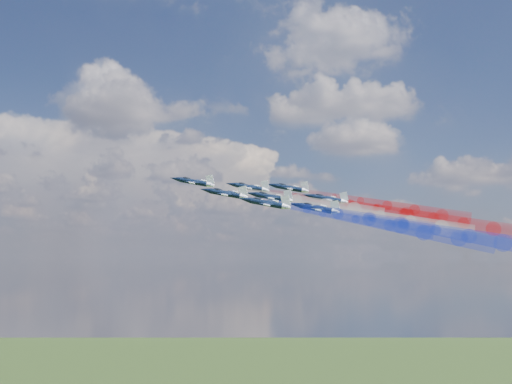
{
  "coord_description": "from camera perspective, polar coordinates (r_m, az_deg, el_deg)",
  "views": [
    {
      "loc": [
        -1.6,
        -152.95,
        128.09
      ],
      "look_at": [
        -0.19,
        4.28,
        144.26
      ],
      "focal_mm": 44.19,
      "sensor_mm": 36.0,
      "label": 1
    }
  ],
  "objects": [
    {
      "name": "jet_outer_left",
      "position": [
        139.74,
        0.96,
        -1.03
      ],
      "size": [
        14.79,
        12.74,
        7.35
      ],
      "primitive_type": null,
      "rotation": [
        0.2,
        -0.18,
        1.33
      ],
      "color": "black"
    },
    {
      "name": "trail_center_third",
      "position": [
        153.87,
        11.18,
        -2.19
      ],
      "size": [
        43.08,
        13.59,
        13.03
      ],
      "primitive_type": null,
      "rotation": [
        0.2,
        -0.18,
        1.33
      ],
      "color": "white"
    },
    {
      "name": "trail_rear_left",
      "position": [
        146.11,
        15.96,
        -3.31
      ],
      "size": [
        43.08,
        13.59,
        13.03
      ],
      "primitive_type": null,
      "rotation": [
        0.2,
        -0.18,
        1.33
      ],
      "color": "#192FD9"
    },
    {
      "name": "jet_inner_left",
      "position": [
        150.49,
        -2.75,
        -0.14
      ],
      "size": [
        14.79,
        12.74,
        7.35
      ],
      "primitive_type": null,
      "rotation": [
        0.2,
        -0.18,
        1.33
      ],
      "color": "black"
    },
    {
      "name": "jet_rear_right",
      "position": [
        164.37,
        6.47,
        -0.62
      ],
      "size": [
        14.79,
        12.74,
        7.35
      ],
      "primitive_type": null,
      "rotation": [
        0.2,
        -0.18,
        1.33
      ],
      "color": "black"
    },
    {
      "name": "jet_rear_left",
      "position": [
        146.72,
        5.49,
        -1.48
      ],
      "size": [
        14.79,
        12.74,
        7.35
      ],
      "primitive_type": null,
      "rotation": [
        0.2,
        -0.18,
        1.33
      ],
      "color": "black"
    },
    {
      "name": "jet_inner_right",
      "position": [
        168.42,
        -0.61,
        0.43
      ],
      "size": [
        14.79,
        12.74,
        7.35
      ],
      "primitive_type": null,
      "rotation": [
        0.2,
        -0.18,
        1.33
      ],
      "color": "black"
    },
    {
      "name": "jet_outer_right",
      "position": [
        175.17,
        3.03,
        0.37
      ],
      "size": [
        14.79,
        12.74,
        7.35
      ],
      "primitive_type": null,
      "rotation": [
        0.2,
        -0.18,
        1.33
      ],
      "color": "black"
    },
    {
      "name": "trail_inner_right",
      "position": [
        164.49,
        8.49,
        -1.18
      ],
      "size": [
        43.08,
        13.59,
        13.03
      ],
      "primitive_type": null,
      "rotation": [
        0.2,
        -0.18,
        1.33
      ],
      "color": "red"
    },
    {
      "name": "trail_outer_right",
      "position": [
        172.86,
        11.8,
        -1.17
      ],
      "size": [
        43.08,
        13.59,
        13.03
      ],
      "primitive_type": null,
      "rotation": [
        0.2,
        -0.18,
        1.33
      ],
      "color": "red"
    },
    {
      "name": "jet_center_third",
      "position": [
        156.64,
        1.36,
        -0.46
      ],
      "size": [
        14.79,
        12.74,
        7.35
      ],
      "primitive_type": null,
      "rotation": [
        0.2,
        -0.18,
        1.33
      ],
      "color": "black"
    },
    {
      "name": "trail_rear_right",
      "position": [
        163.88,
        15.8,
        -2.25
      ],
      "size": [
        43.08,
        13.59,
        13.03
      ],
      "primitive_type": null,
      "rotation": [
        0.2,
        -0.18,
        1.33
      ],
      "color": "red"
    },
    {
      "name": "trail_outer_left",
      "position": [
        137.11,
        11.98,
        -2.98
      ],
      "size": [
        43.08,
        13.59,
        13.03
      ],
      "primitive_type": null,
      "rotation": [
        0.2,
        -0.18,
        1.33
      ],
      "color": "#192FD9"
    },
    {
      "name": "jet_lead",
      "position": [
        163.03,
        -5.64,
        0.91
      ],
      "size": [
        14.79,
        12.74,
        7.35
      ],
      "primitive_type": null,
      "rotation": [
        0.2,
        -0.18,
        1.33
      ],
      "color": "black"
    },
    {
      "name": "trail_lead",
      "position": [
        156.81,
        3.67,
        -0.75
      ],
      "size": [
        43.08,
        13.59,
        13.03
      ],
      "primitive_type": null,
      "rotation": [
        0.2,
        -0.18,
        1.33
      ],
      "color": "white"
    },
    {
      "name": "trail_inner_left",
      "position": [
        145.88,
        7.42,
        -1.97
      ],
      "size": [
        43.08,
        13.59,
        13.03
      ],
      "primitive_type": null,
      "rotation": [
        0.2,
        -0.18,
        1.33
      ],
      "color": "#192FD9"
    }
  ]
}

